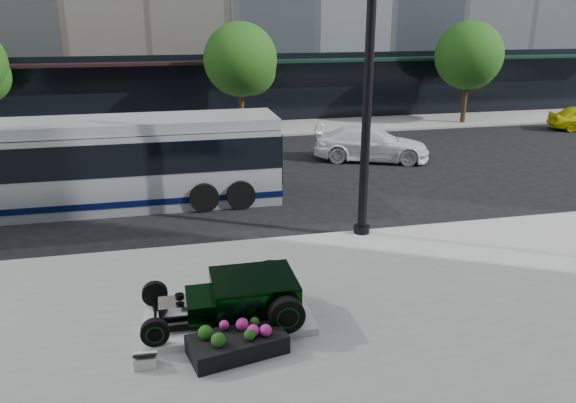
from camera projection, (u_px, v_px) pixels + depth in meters
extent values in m
plane|color=black|center=(271.00, 217.00, 17.93)|extent=(120.00, 120.00, 0.00)
cube|color=gray|center=(222.00, 130.00, 30.85)|extent=(70.00, 4.00, 0.12)
cube|color=black|center=(30.00, 95.00, 30.17)|extent=(22.00, 0.50, 4.00)
cube|color=black|center=(425.00, 84.00, 35.00)|extent=(24.00, 0.50, 4.00)
cube|color=black|center=(23.00, 66.00, 29.10)|extent=(22.00, 1.60, 0.15)
cube|color=black|center=(431.00, 58.00, 33.93)|extent=(24.00, 1.60, 0.15)
cylinder|color=black|center=(242.00, 108.00, 29.70)|extent=(0.28, 0.28, 2.60)
sphere|color=#193E11|center=(240.00, 59.00, 28.91)|extent=(3.80, 3.80, 3.80)
sphere|color=#193E11|center=(251.00, 70.00, 29.50)|extent=(2.60, 2.60, 2.60)
cylinder|color=black|center=(464.00, 100.00, 32.43)|extent=(0.28, 0.28, 2.60)
sphere|color=#193E11|center=(469.00, 55.00, 31.64)|extent=(3.80, 3.80, 3.80)
sphere|color=#193E11|center=(475.00, 66.00, 32.23)|extent=(2.60, 2.60, 2.60)
cube|color=silver|center=(228.00, 319.00, 11.59)|extent=(3.40, 1.80, 0.15)
cube|color=black|center=(230.00, 322.00, 11.11)|extent=(3.00, 0.08, 0.10)
cube|color=black|center=(225.00, 301.00, 11.95)|extent=(3.00, 0.08, 0.10)
cube|color=black|center=(254.00, 293.00, 11.53)|extent=(1.70, 1.45, 0.62)
cube|color=black|center=(253.00, 279.00, 11.43)|extent=(1.70, 1.45, 0.06)
cube|color=black|center=(200.00, 304.00, 11.34)|extent=(0.55, 1.05, 0.38)
cube|color=silver|center=(173.00, 309.00, 11.24)|extent=(0.55, 0.55, 0.34)
cylinder|color=black|center=(179.00, 297.00, 11.19)|extent=(0.18, 0.18, 0.10)
cylinder|color=black|center=(155.00, 317.00, 11.21)|extent=(0.06, 1.55, 0.06)
cylinder|color=black|center=(286.00, 315.00, 10.88)|extent=(0.72, 0.24, 0.72)
cylinder|color=black|center=(288.00, 318.00, 10.77)|extent=(0.37, 0.02, 0.37)
torus|color=#0A3A0F|center=(288.00, 318.00, 10.75)|extent=(0.44, 0.02, 0.44)
cylinder|color=black|center=(270.00, 277.00, 12.45)|extent=(0.72, 0.24, 0.72)
cylinder|color=black|center=(269.00, 274.00, 12.57)|extent=(0.37, 0.02, 0.37)
torus|color=#0A3A0F|center=(269.00, 274.00, 12.58)|extent=(0.44, 0.02, 0.44)
cylinder|color=black|center=(155.00, 332.00, 10.45)|extent=(0.54, 0.16, 0.54)
cylinder|color=black|center=(155.00, 335.00, 10.37)|extent=(0.28, 0.02, 0.28)
torus|color=#0A3A0F|center=(155.00, 335.00, 10.36)|extent=(0.34, 0.02, 0.34)
cylinder|color=black|center=(155.00, 294.00, 11.89)|extent=(0.54, 0.16, 0.54)
cylinder|color=black|center=(155.00, 292.00, 11.97)|extent=(0.28, 0.02, 0.28)
torus|color=#0A3A0F|center=(155.00, 291.00, 11.98)|extent=(0.34, 0.02, 0.34)
cube|color=silver|center=(146.00, 361.00, 10.12)|extent=(0.42, 0.33, 0.22)
cube|color=black|center=(145.00, 355.00, 10.08)|extent=(0.42, 0.31, 0.15)
cylinder|color=black|center=(368.00, 86.00, 15.00)|extent=(0.25, 0.25, 8.41)
cylinder|color=black|center=(362.00, 229.00, 16.30)|extent=(0.46, 0.46, 0.21)
cube|color=black|center=(237.00, 344.00, 10.51)|extent=(1.93, 1.25, 0.36)
sphere|color=#D12494|center=(203.00, 335.00, 10.28)|extent=(0.23, 0.23, 0.23)
sphere|color=#193E11|center=(217.00, 333.00, 10.34)|extent=(0.23, 0.23, 0.23)
sphere|color=#D12494|center=(230.00, 332.00, 10.39)|extent=(0.23, 0.23, 0.23)
sphere|color=#193E11|center=(243.00, 330.00, 10.44)|extent=(0.23, 0.23, 0.23)
sphere|color=#D12494|center=(257.00, 329.00, 10.49)|extent=(0.23, 0.23, 0.23)
sphere|color=#193E11|center=(270.00, 327.00, 10.55)|extent=(0.23, 0.23, 0.23)
cube|color=silver|center=(96.00, 170.00, 18.53)|extent=(12.00, 2.55, 2.55)
cube|color=#060E39|center=(99.00, 194.00, 18.80)|extent=(12.05, 2.60, 0.20)
cube|color=black|center=(95.00, 153.00, 18.34)|extent=(12.05, 2.60, 1.05)
cube|color=silver|center=(91.00, 125.00, 18.06)|extent=(12.00, 2.40, 0.35)
cube|color=black|center=(275.00, 152.00, 19.71)|extent=(0.06, 2.30, 1.70)
cylinder|color=black|center=(204.00, 197.00, 18.29)|extent=(0.96, 0.28, 0.96)
cylinder|color=black|center=(198.00, 176.00, 20.70)|extent=(0.96, 0.28, 0.96)
cylinder|color=black|center=(241.00, 195.00, 18.55)|extent=(0.96, 0.28, 0.96)
cylinder|color=black|center=(231.00, 174.00, 20.95)|extent=(0.96, 0.28, 0.96)
imported|color=white|center=(371.00, 144.00, 24.67)|extent=(5.41, 3.66, 1.46)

